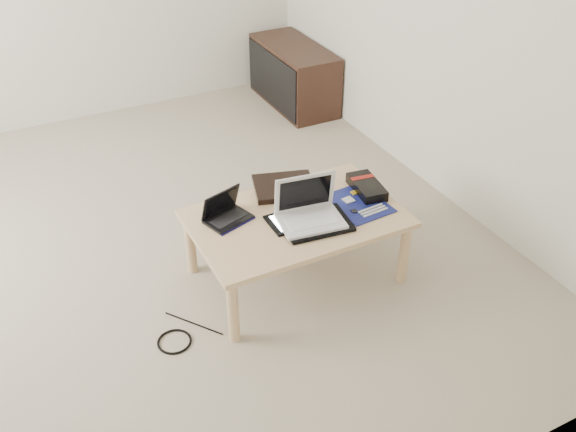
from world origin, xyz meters
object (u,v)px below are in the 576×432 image
media_cabinet (293,75)px  gpu_box (367,187)px  coffee_table (296,224)px  white_laptop (309,211)px  netbook (226,214)px

media_cabinet → gpu_box: (-0.58, -2.00, 0.18)m
coffee_table → white_laptop: white_laptop is taller
coffee_table → white_laptop: size_ratio=3.13×
white_laptop → gpu_box: (0.43, 0.12, -0.04)m
media_cabinet → gpu_box: 2.09m
coffee_table → media_cabinet: bearing=63.0°
media_cabinet → gpu_box: size_ratio=3.14×
media_cabinet → white_laptop: white_laptop is taller
coffee_table → white_laptop: bearing=-69.6°
netbook → media_cabinet: bearing=54.0°
netbook → gpu_box: netbook is taller
coffee_table → white_laptop: 0.14m
coffee_table → media_cabinet: media_cabinet is taller
coffee_table → media_cabinet: 2.29m
media_cabinet → coffee_table: bearing=-117.0°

